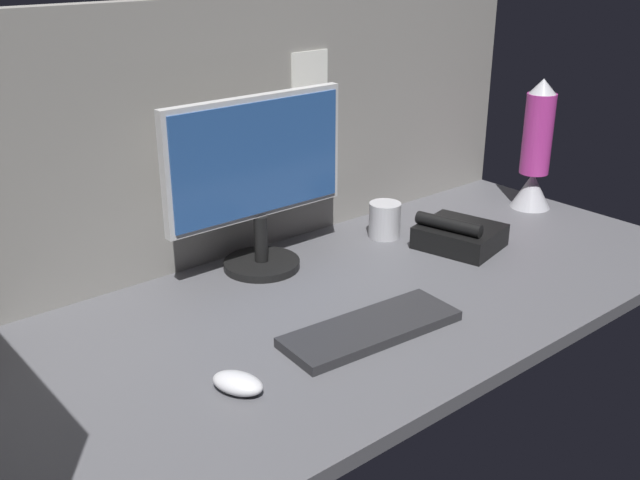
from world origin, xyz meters
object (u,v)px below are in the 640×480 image
Objects in this scene: monitor at (257,174)px; mug_steel at (385,220)px; lava_lamp at (535,155)px; desk_phone at (459,235)px; mouse at (238,383)px; keyboard at (371,329)px.

mug_steel is (36.01, -5.08, -18.26)cm from monitor.
desk_phone is (-39.20, -6.50, -12.28)cm from lava_lamp.
mouse is 121.19cm from lava_lamp.
mouse is at bearing -175.07° from keyboard.
desk_phone is at bearing -10.68° from mouse.
mug_steel is at bearing 167.79° from lava_lamp.
lava_lamp is 41.59cm from desk_phone.
keyboard is 3.85× the size of mouse.
mug_steel reaches higher than mouse.
keyboard is 50.44cm from desk_phone.
lava_lamp reaches higher than mouse.
keyboard is 31.59cm from mouse.
monitor is 54.12cm from desk_phone.
monitor reaches higher than keyboard.
lava_lamp is at bearing 9.41° from desk_phone.
mug_steel is (69.36, 35.06, 2.90)cm from mouse.
keyboard is (-1.77, -39.98, -21.86)cm from monitor.
lava_lamp reaches higher than desk_phone.
mug_steel is 0.41× the size of desk_phone.
mug_steel is (37.78, 34.91, 3.60)cm from keyboard.
lava_lamp is 1.64× the size of desk_phone.
mug_steel is 50.82cm from lava_lamp.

